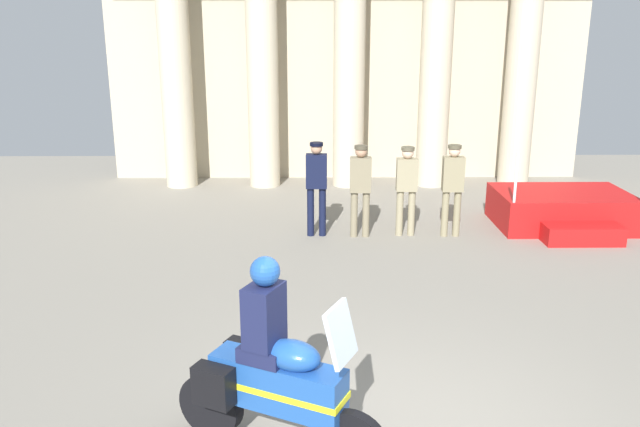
{
  "coord_description": "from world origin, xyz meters",
  "views": [
    {
      "loc": [
        -0.83,
        -5.28,
        3.76
      ],
      "look_at": [
        -0.73,
        2.97,
        1.37
      ],
      "focal_mm": 36.35,
      "sensor_mm": 36.0,
      "label": 1
    }
  ],
  "objects_px": {
    "officer_in_row_2": "(407,184)",
    "motorcycle_with_rider": "(271,375)",
    "officer_in_row_0": "(316,181)",
    "reviewing_stand": "(563,211)",
    "officer_in_row_3": "(453,183)",
    "officer_in_row_1": "(361,184)"
  },
  "relations": [
    {
      "from": "officer_in_row_2",
      "to": "motorcycle_with_rider",
      "type": "distance_m",
      "value": 6.74
    },
    {
      "from": "officer_in_row_2",
      "to": "officer_in_row_0",
      "type": "bearing_deg",
      "value": 2.25
    },
    {
      "from": "reviewing_stand",
      "to": "officer_in_row_2",
      "type": "bearing_deg",
      "value": -171.14
    },
    {
      "from": "officer_in_row_0",
      "to": "officer_in_row_3",
      "type": "height_order",
      "value": "officer_in_row_0"
    },
    {
      "from": "officer_in_row_2",
      "to": "officer_in_row_3",
      "type": "distance_m",
      "value": 0.83
    },
    {
      "from": "officer_in_row_2",
      "to": "officer_in_row_3",
      "type": "bearing_deg",
      "value": 178.22
    },
    {
      "from": "officer_in_row_0",
      "to": "officer_in_row_2",
      "type": "height_order",
      "value": "officer_in_row_0"
    },
    {
      "from": "reviewing_stand",
      "to": "officer_in_row_1",
      "type": "distance_m",
      "value": 4.07
    },
    {
      "from": "officer_in_row_0",
      "to": "officer_in_row_1",
      "type": "xyz_separation_m",
      "value": [
        0.8,
        -0.07,
        -0.03
      ]
    },
    {
      "from": "officer_in_row_2",
      "to": "officer_in_row_3",
      "type": "relative_size",
      "value": 0.97
    },
    {
      "from": "officer_in_row_0",
      "to": "officer_in_row_3",
      "type": "xyz_separation_m",
      "value": [
        2.48,
        -0.06,
        -0.03
      ]
    },
    {
      "from": "officer_in_row_1",
      "to": "officer_in_row_2",
      "type": "distance_m",
      "value": 0.85
    },
    {
      "from": "officer_in_row_3",
      "to": "motorcycle_with_rider",
      "type": "distance_m",
      "value": 6.99
    },
    {
      "from": "officer_in_row_1",
      "to": "motorcycle_with_rider",
      "type": "relative_size",
      "value": 0.88
    },
    {
      "from": "reviewing_stand",
      "to": "officer_in_row_1",
      "type": "relative_size",
      "value": 1.48
    },
    {
      "from": "officer_in_row_0",
      "to": "officer_in_row_1",
      "type": "height_order",
      "value": "officer_in_row_0"
    },
    {
      "from": "reviewing_stand",
      "to": "officer_in_row_1",
      "type": "xyz_separation_m",
      "value": [
        -3.97,
        -0.55,
        0.68
      ]
    },
    {
      "from": "reviewing_stand",
      "to": "motorcycle_with_rider",
      "type": "xyz_separation_m",
      "value": [
        -5.22,
        -6.89,
        0.47
      ]
    },
    {
      "from": "reviewing_stand",
      "to": "officer_in_row_3",
      "type": "bearing_deg",
      "value": -166.59
    },
    {
      "from": "officer_in_row_2",
      "to": "motorcycle_with_rider",
      "type": "height_order",
      "value": "motorcycle_with_rider"
    },
    {
      "from": "officer_in_row_0",
      "to": "officer_in_row_1",
      "type": "relative_size",
      "value": 1.03
    },
    {
      "from": "officer_in_row_0",
      "to": "motorcycle_with_rider",
      "type": "distance_m",
      "value": 6.42
    }
  ]
}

